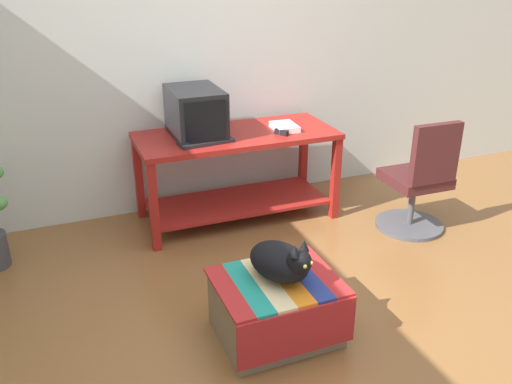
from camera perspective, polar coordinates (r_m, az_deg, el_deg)
ground_plane at (r=3.13m, az=5.14°, el=-15.34°), size 14.00×14.00×0.00m
back_wall at (r=4.40m, az=-6.70°, el=14.86°), size 8.00×0.10×2.60m
desk at (r=4.25m, az=-2.04°, el=3.32°), size 1.53×0.68×0.71m
tv_monitor at (r=4.09m, az=-6.35°, el=8.23°), size 0.37×0.53×0.36m
keyboard at (r=3.95m, az=-5.27°, el=5.26°), size 0.41×0.19×0.02m
book at (r=4.26m, az=3.00°, el=6.83°), size 0.19×0.25×0.04m
ottoman_with_blanket at (r=3.06m, az=2.15°, el=-12.03°), size 0.66×0.55×0.36m
cat at (r=2.93m, az=2.72°, el=-7.27°), size 0.38×0.47×0.27m
office_chair at (r=4.25m, az=16.72°, el=0.81°), size 0.52×0.52×0.89m
stapler at (r=4.13m, az=2.69°, el=6.28°), size 0.09×0.11×0.04m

